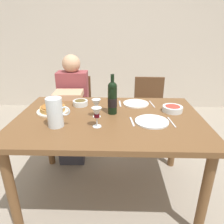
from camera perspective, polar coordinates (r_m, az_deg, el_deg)
ground_plane at (r=2.09m, az=-0.71°, el=-20.82°), size 8.00×8.00×0.00m
back_wall at (r=3.85m, az=0.70°, el=21.80°), size 8.00×0.10×2.80m
dining_table at (r=1.71m, az=-0.82°, el=-4.20°), size 1.50×1.00×0.76m
wine_bottle at (r=1.69m, az=0.11°, el=3.95°), size 0.08×0.08×0.33m
water_pitcher at (r=1.53m, az=-15.41°, el=-0.54°), size 0.17×0.11×0.21m
baked_tart at (r=1.84m, az=-16.06°, el=0.95°), size 0.27×0.27×0.06m
salad_bowl at (r=1.84m, az=16.36°, el=0.98°), size 0.17×0.17×0.06m
olive_bowl at (r=1.93m, az=-8.72°, el=2.63°), size 0.14×0.14×0.06m
wine_glass_left_diner at (r=1.64m, az=-4.34°, el=2.06°), size 0.07×0.07×0.15m
wine_glass_right_diner at (r=1.47m, az=-4.24°, el=-0.42°), size 0.07×0.07×0.15m
dinner_plate_left_setting at (r=1.60m, az=10.91°, el=-2.56°), size 0.26×0.26×0.01m
dinner_plate_right_setting at (r=1.96m, az=6.62°, el=2.34°), size 0.24×0.24×0.01m
fork_left_setting at (r=1.59m, az=5.54°, el=-2.65°), size 0.03×0.16×0.00m
knife_left_setting at (r=1.64m, az=16.10°, el=-2.69°), size 0.03×0.18×0.00m
knife_right_setting at (r=1.98m, az=10.95°, el=2.17°), size 0.03×0.18×0.00m
spoon_right_setting at (r=1.95m, az=2.22°, el=2.30°), size 0.02×0.16×0.00m
chair_left at (r=2.65m, az=-9.80°, el=1.29°), size 0.41×0.41×0.87m
diner_left at (r=2.39m, az=-10.89°, el=1.95°), size 0.35×0.51×1.16m
chair_right at (r=2.60m, az=10.06°, el=0.92°), size 0.42×0.42×0.87m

